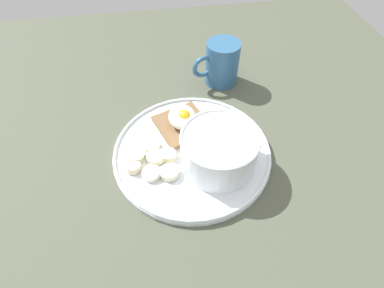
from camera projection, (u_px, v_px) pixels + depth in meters
ground_plane at (192, 157)px, 57.75cm from camera, size 120.00×120.00×2.00cm
plate at (192, 152)px, 56.38cm from camera, size 29.57×29.57×1.60cm
oatmeal_bowl at (219, 150)px, 51.77cm from camera, size 13.58×13.58×7.07cm
toast_slice at (183, 125)px, 59.77cm from camera, size 12.28×12.28×1.12cm
poached_egg at (182, 117)px, 57.93cm from camera, size 6.13×5.39×3.96cm
banana_slice_front at (133, 167)px, 52.87cm from camera, size 3.18×3.06×1.62cm
banana_slice_left at (170, 172)px, 52.26cm from camera, size 4.56×4.50×1.46cm
banana_slice_back at (152, 174)px, 52.21cm from camera, size 4.04×4.11×1.33cm
banana_slice_right at (156, 157)px, 54.53cm from camera, size 4.75×4.76×1.29cm
banana_slice_inner at (168, 155)px, 54.70cm from camera, size 4.23×4.23×1.45cm
banana_slice_outer at (136, 155)px, 54.66cm from camera, size 4.05×4.12×1.62cm
banana_slice_upper at (152, 146)px, 56.27cm from camera, size 3.72×3.64×1.41cm
coffee_mug at (221, 63)px, 67.65cm from camera, size 7.55×11.06×9.89cm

